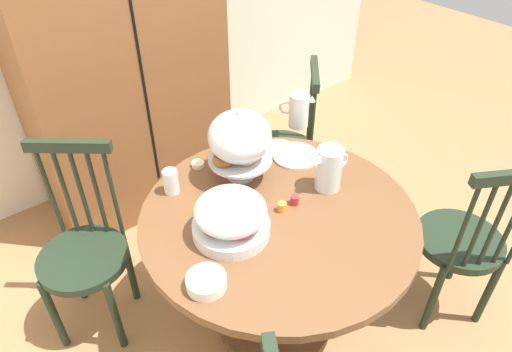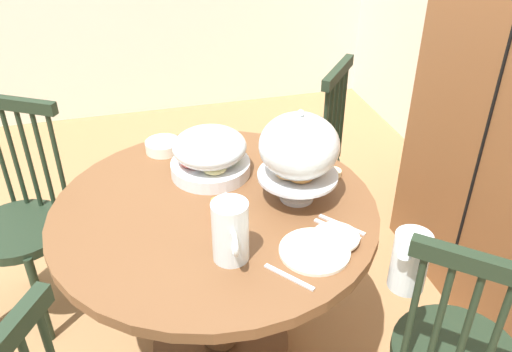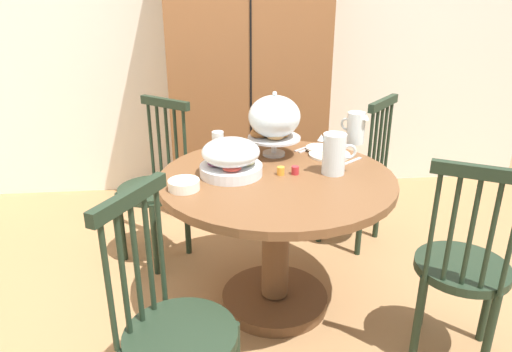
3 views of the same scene
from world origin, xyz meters
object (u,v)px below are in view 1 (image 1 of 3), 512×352
(orange_juice_pitcher, at_px, (329,170))
(china_plate_small, at_px, (279,149))
(dining_table, at_px, (277,252))
(fruit_platter_covered, at_px, (231,216))
(milk_pitcher, at_px, (299,112))
(china_plate_large, at_px, (296,156))
(wooden_armoire, at_px, (118,53))
(butter_dish, at_px, (198,164))
(windsor_chair_facing_door, at_px, (285,150))
(windsor_chair_by_cabinet, at_px, (462,244))
(windsor_chair_far_side, at_px, (85,254))
(pastry_stand_with_dome, at_px, (240,139))
(drinking_glass, at_px, (171,182))
(cereal_bowl, at_px, (206,282))

(orange_juice_pitcher, height_order, china_plate_small, orange_juice_pitcher)
(dining_table, bearing_deg, fruit_platter_covered, 172.28)
(milk_pitcher, relative_size, china_plate_large, 0.82)
(dining_table, bearing_deg, wooden_armoire, 91.16)
(china_plate_small, relative_size, butter_dish, 2.50)
(wooden_armoire, distance_m, windsor_chair_facing_door, 1.09)
(milk_pitcher, distance_m, butter_dish, 0.61)
(windsor_chair_facing_door, bearing_deg, china_plate_large, -126.74)
(windsor_chair_by_cabinet, xyz_separation_m, windsor_chair_far_side, (-1.39, 1.02, 0.00))
(butter_dish, bearing_deg, milk_pitcher, -1.97)
(wooden_armoire, bearing_deg, pastry_stand_with_dome, -87.18)
(milk_pitcher, xyz_separation_m, drinking_glass, (-0.79, -0.07, -0.03))
(dining_table, xyz_separation_m, windsor_chair_far_side, (-0.65, 0.57, -0.06))
(wooden_armoire, bearing_deg, drinking_glass, -104.22)
(wooden_armoire, height_order, cereal_bowl, wooden_armoire)
(china_plate_large, bearing_deg, drinking_glass, 166.98)
(cereal_bowl, bearing_deg, china_plate_small, 32.74)
(milk_pitcher, height_order, drinking_glass, milk_pitcher)
(cereal_bowl, relative_size, drinking_glass, 1.27)
(cereal_bowl, bearing_deg, dining_table, 16.34)
(dining_table, bearing_deg, windsor_chair_by_cabinet, -31.33)
(pastry_stand_with_dome, distance_m, orange_juice_pitcher, 0.40)
(milk_pitcher, height_order, china_plate_large, milk_pitcher)
(pastry_stand_with_dome, bearing_deg, windsor_chair_far_side, 157.78)
(milk_pitcher, xyz_separation_m, china_plate_large, (-0.20, -0.20, -0.08))
(pastry_stand_with_dome, distance_m, cereal_bowl, 0.65)
(wooden_armoire, xyz_separation_m, windsor_chair_far_side, (-0.63, -0.78, -0.53))
(pastry_stand_with_dome, relative_size, milk_pitcher, 1.91)
(dining_table, bearing_deg, windsor_chair_far_side, 138.93)
(milk_pitcher, distance_m, china_plate_large, 0.29)
(china_plate_large, relative_size, cereal_bowl, 1.57)
(milk_pitcher, bearing_deg, cereal_bowl, -148.62)
(windsor_chair_facing_door, relative_size, cereal_bowl, 6.96)
(pastry_stand_with_dome, xyz_separation_m, drinking_glass, (-0.29, 0.10, -0.14))
(cereal_bowl, bearing_deg, windsor_chair_by_cabinet, -15.40)
(wooden_armoire, xyz_separation_m, cereal_bowl, (-0.41, -1.47, -0.22))
(windsor_chair_far_side, relative_size, drinking_glass, 8.86)
(fruit_platter_covered, relative_size, orange_juice_pitcher, 1.52)
(milk_pitcher, bearing_deg, pastry_stand_with_dome, -161.93)
(orange_juice_pitcher, bearing_deg, windsor_chair_facing_door, 62.63)
(pastry_stand_with_dome, height_order, milk_pitcher, pastry_stand_with_dome)
(wooden_armoire, height_order, windsor_chair_by_cabinet, wooden_armoire)
(china_plate_large, relative_size, drinking_glass, 2.00)
(windsor_chair_far_side, distance_m, butter_dish, 0.65)
(pastry_stand_with_dome, bearing_deg, dining_table, -94.80)
(windsor_chair_far_side, xyz_separation_m, fruit_platter_covered, (0.44, -0.54, 0.37))
(fruit_platter_covered, height_order, orange_juice_pitcher, orange_juice_pitcher)
(wooden_armoire, relative_size, dining_table, 1.73)
(cereal_bowl, bearing_deg, china_plate_large, 26.72)
(fruit_platter_covered, relative_size, china_plate_large, 1.36)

